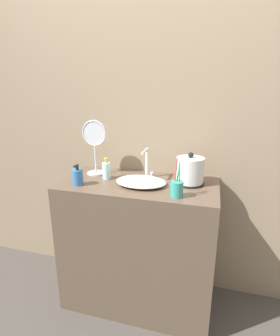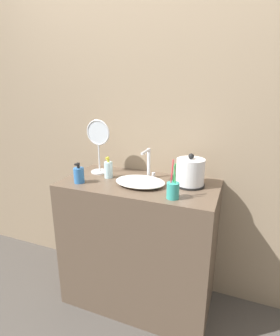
# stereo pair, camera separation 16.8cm
# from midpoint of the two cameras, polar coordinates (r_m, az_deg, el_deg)

# --- Properties ---
(ground_plane) EXTENTS (12.00, 12.00, 0.00)m
(ground_plane) POSITION_cam_midpoint_polar(r_m,az_deg,el_deg) (2.03, -5.30, -30.96)
(ground_plane) COLOR #47423D
(wall_back) EXTENTS (6.00, 0.04, 2.60)m
(wall_back) POSITION_cam_midpoint_polar(r_m,az_deg,el_deg) (1.88, -0.46, 10.75)
(wall_back) COLOR gray
(wall_back) RESTS_ON ground_plane
(vanity_counter) EXTENTS (1.02, 0.52, 0.91)m
(vanity_counter) POSITION_cam_midpoint_polar(r_m,az_deg,el_deg) (1.92, -2.82, -16.17)
(vanity_counter) COLOR brown
(vanity_counter) RESTS_ON ground_plane
(sink_basin) EXTENTS (0.32, 0.24, 0.04)m
(sink_basin) POSITION_cam_midpoint_polar(r_m,az_deg,el_deg) (1.66, -2.69, -3.02)
(sink_basin) COLOR white
(sink_basin) RESTS_ON vanity_counter
(faucet) EXTENTS (0.06, 0.14, 0.21)m
(faucet) POSITION_cam_midpoint_polar(r_m,az_deg,el_deg) (1.76, -1.15, 1.31)
(faucet) COLOR silver
(faucet) RESTS_ON vanity_counter
(electric_kettle) EXTENTS (0.19, 0.19, 0.21)m
(electric_kettle) POSITION_cam_midpoint_polar(r_m,az_deg,el_deg) (1.68, 8.01, -0.84)
(electric_kettle) COLOR black
(electric_kettle) RESTS_ON vanity_counter
(toothbrush_cup) EXTENTS (0.07, 0.07, 0.22)m
(toothbrush_cup) POSITION_cam_midpoint_polar(r_m,az_deg,el_deg) (1.47, 4.84, -4.55)
(toothbrush_cup) COLOR teal
(toothbrush_cup) RESTS_ON vanity_counter
(lotion_bottle) EXTENTS (0.06, 0.06, 0.15)m
(lotion_bottle) POSITION_cam_midpoint_polar(r_m,az_deg,el_deg) (1.79, -9.94, -0.58)
(lotion_bottle) COLOR silver
(lotion_bottle) RESTS_ON vanity_counter
(shampoo_bottle) EXTENTS (0.07, 0.07, 0.14)m
(shampoo_bottle) POSITION_cam_midpoint_polar(r_m,az_deg,el_deg) (1.72, -16.14, -1.96)
(shampoo_bottle) COLOR #3370B7
(shampoo_bottle) RESTS_ON vanity_counter
(vanity_mirror) EXTENTS (0.18, 0.13, 0.38)m
(vanity_mirror) POSITION_cam_midpoint_polar(r_m,az_deg,el_deg) (1.88, -12.38, 5.10)
(vanity_mirror) COLOR silver
(vanity_mirror) RESTS_ON vanity_counter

